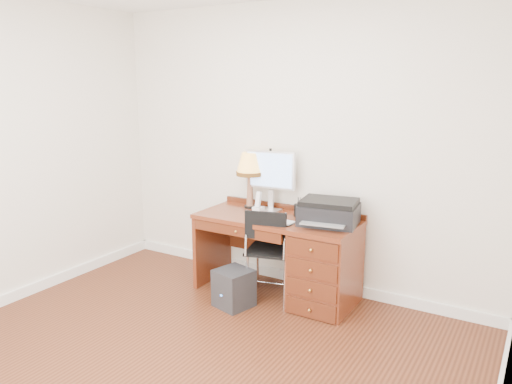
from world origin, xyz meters
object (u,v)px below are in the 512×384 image
Objects in this scene: phone at (258,205)px; desk at (308,258)px; chair at (267,245)px; leg_lamp at (250,168)px; equipment_box at (234,288)px; printer at (329,212)px; monitor at (270,173)px.

desk is at bearing -6.03° from phone.
phone is at bearing 169.71° from desk.
phone is at bearing 118.33° from chair.
phone is 0.22× the size of chair.
leg_lamp reaches higher than desk.
printer is at bearing 49.39° from equipment_box.
printer reaches higher than phone.
monitor reaches higher than equipment_box.
desk is at bearing -25.21° from monitor.
leg_lamp is 1.62× the size of equipment_box.
chair is at bearing -68.80° from monitor.
phone is (-0.76, 0.07, -0.05)m from printer.
leg_lamp reaches higher than printer.
desk is 0.71m from phone.
desk is 1.72× the size of chair.
equipment_box is at bearing -140.12° from chair.
monitor is (-0.50, 0.19, 0.70)m from desk.
chair is (-0.33, -0.17, 0.12)m from desk.
chair is at bearing -41.25° from leg_lamp.
leg_lamp is (-0.22, -0.02, 0.04)m from monitor.
monitor is at bearing 49.30° from phone.
desk is 0.88m from monitor.
monitor reaches higher than printer.
desk is at bearing -178.28° from printer.
printer is 1.08m from equipment_box.
monitor is 0.66× the size of chair.
phone is at bearing -26.10° from leg_lamp.
monitor is at bearing 157.67° from printer.
desk is 0.39m from chair.
monitor is 1.06× the size of printer.
phone reaches higher than chair.
equipment_box is (0.07, -0.54, -0.64)m from phone.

